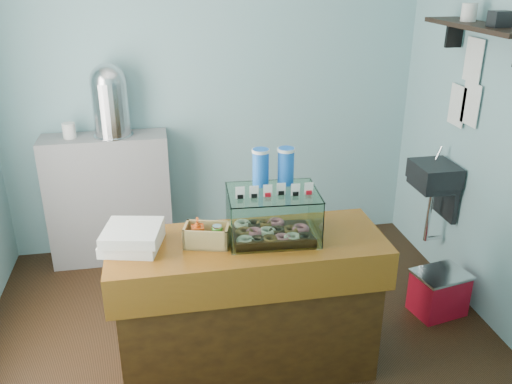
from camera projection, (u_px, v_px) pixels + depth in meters
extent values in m
plane|color=black|center=(242.00, 340.00, 3.70)|extent=(3.50, 3.50, 0.00)
cube|color=#85BAC3|center=(212.00, 89.00, 4.51)|extent=(3.50, 0.04, 2.80)
cube|color=#85BAC3|center=(310.00, 283.00, 1.79)|extent=(3.50, 0.04, 2.80)
cube|color=#85BAC3|center=(511.00, 129.00, 3.44)|extent=(0.04, 3.00, 2.80)
cube|color=black|center=(435.00, 173.00, 4.11)|extent=(0.30, 0.35, 0.15)
cube|color=black|center=(447.00, 196.00, 4.21)|extent=(0.04, 0.30, 0.35)
cylinder|color=silver|center=(439.00, 153.00, 4.16)|extent=(0.02, 0.02, 0.12)
cylinder|color=silver|center=(429.00, 215.00, 4.25)|extent=(0.04, 0.04, 0.45)
cube|color=black|center=(479.00, 26.00, 3.46)|extent=(0.25, 1.00, 0.03)
cube|color=black|center=(454.00, 35.00, 3.87)|extent=(0.12, 0.03, 0.18)
cube|color=white|center=(471.00, 104.00, 3.83)|extent=(0.01, 0.21, 0.30)
cube|color=white|center=(457.00, 106.00, 4.00)|extent=(0.01, 0.21, 0.30)
cube|color=white|center=(473.00, 60.00, 3.76)|extent=(0.01, 0.21, 0.30)
cube|color=#482A0E|center=(248.00, 310.00, 3.31)|extent=(1.50, 0.56, 0.84)
cube|color=#542A0B|center=(248.00, 245.00, 3.13)|extent=(1.60, 0.60, 0.06)
cube|color=#542A0B|center=(256.00, 289.00, 2.92)|extent=(1.60, 0.04, 0.18)
cube|color=gray|center=(110.00, 199.00, 4.52)|extent=(1.00, 0.32, 1.10)
cube|color=#371F10|center=(272.00, 235.00, 3.16)|extent=(0.47, 0.35, 0.02)
torus|color=beige|center=(246.00, 241.00, 3.04)|extent=(0.10, 0.10, 0.03)
torus|color=black|center=(258.00, 240.00, 3.05)|extent=(0.10, 0.10, 0.03)
torus|color=brown|center=(269.00, 239.00, 3.05)|extent=(0.10, 0.10, 0.03)
torus|color=#E26A8A|center=(281.00, 239.00, 3.06)|extent=(0.10, 0.10, 0.03)
torus|color=beige|center=(293.00, 238.00, 3.07)|extent=(0.10, 0.10, 0.03)
torus|color=black|center=(304.00, 237.00, 3.08)|extent=(0.10, 0.10, 0.03)
torus|color=brown|center=(244.00, 232.00, 3.13)|extent=(0.10, 0.10, 0.03)
torus|color=#E26A8A|center=(255.00, 232.00, 3.14)|extent=(0.10, 0.10, 0.03)
torus|color=beige|center=(267.00, 231.00, 3.15)|extent=(0.10, 0.10, 0.03)
torus|color=black|center=(278.00, 230.00, 3.15)|extent=(0.10, 0.10, 0.03)
torus|color=brown|center=(289.00, 230.00, 3.16)|extent=(0.10, 0.10, 0.03)
torus|color=#E26A8A|center=(301.00, 229.00, 3.17)|extent=(0.10, 0.10, 0.03)
torus|color=beige|center=(242.00, 225.00, 3.22)|extent=(0.10, 0.10, 0.03)
torus|color=black|center=(253.00, 224.00, 3.23)|extent=(0.10, 0.10, 0.03)
torus|color=brown|center=(264.00, 223.00, 3.24)|extent=(0.10, 0.10, 0.03)
torus|color=#E26A8A|center=(275.00, 223.00, 3.25)|extent=(0.10, 0.10, 0.03)
cube|color=white|center=(278.00, 230.00, 2.94)|extent=(0.51, 0.03, 0.28)
cube|color=white|center=(268.00, 202.00, 3.28)|extent=(0.51, 0.03, 0.28)
cube|color=white|center=(229.00, 217.00, 3.08)|extent=(0.03, 0.37, 0.28)
cube|color=white|center=(316.00, 213.00, 3.14)|extent=(0.03, 0.37, 0.28)
cube|color=white|center=(273.00, 193.00, 3.06)|extent=(0.54, 0.41, 0.01)
cube|color=white|center=(240.00, 191.00, 2.97)|extent=(0.05, 0.01, 0.07)
cube|color=black|center=(240.00, 195.00, 2.98)|extent=(0.03, 0.02, 0.02)
cube|color=white|center=(254.00, 191.00, 2.98)|extent=(0.05, 0.01, 0.07)
cube|color=black|center=(254.00, 195.00, 2.99)|extent=(0.03, 0.02, 0.02)
cube|color=white|center=(268.00, 190.00, 2.99)|extent=(0.05, 0.01, 0.07)
cube|color=red|center=(268.00, 194.00, 3.00)|extent=(0.03, 0.02, 0.02)
cube|color=white|center=(281.00, 189.00, 3.00)|extent=(0.05, 0.01, 0.07)
cube|color=black|center=(281.00, 193.00, 3.01)|extent=(0.03, 0.02, 0.02)
cube|color=white|center=(295.00, 189.00, 3.01)|extent=(0.05, 0.01, 0.07)
cube|color=black|center=(295.00, 193.00, 3.02)|extent=(0.03, 0.02, 0.02)
cube|color=white|center=(309.00, 188.00, 3.02)|extent=(0.05, 0.01, 0.07)
cube|color=red|center=(308.00, 192.00, 3.03)|extent=(0.03, 0.02, 0.02)
cylinder|color=blue|center=(261.00, 167.00, 3.11)|extent=(0.09, 0.09, 0.22)
cylinder|color=white|center=(261.00, 151.00, 3.07)|extent=(0.10, 0.10, 0.02)
cylinder|color=blue|center=(286.00, 166.00, 3.13)|extent=(0.09, 0.09, 0.22)
cylinder|color=white|center=(286.00, 150.00, 3.09)|extent=(0.10, 0.10, 0.02)
cube|color=tan|center=(207.00, 244.00, 3.07)|extent=(0.28, 0.21, 0.01)
cube|color=tan|center=(205.00, 241.00, 2.99)|extent=(0.25, 0.08, 0.12)
cube|color=tan|center=(209.00, 230.00, 3.11)|extent=(0.25, 0.08, 0.12)
cube|color=tan|center=(186.00, 235.00, 3.06)|extent=(0.05, 0.15, 0.12)
cube|color=tan|center=(228.00, 236.00, 3.04)|extent=(0.05, 0.15, 0.12)
imported|color=#CD4A13|center=(198.00, 231.00, 3.04)|extent=(0.08, 0.09, 0.15)
cylinder|color=#368C26|center=(217.00, 235.00, 3.04)|extent=(0.06, 0.06, 0.10)
cylinder|color=silver|center=(217.00, 227.00, 3.02)|extent=(0.05, 0.05, 0.01)
cube|color=white|center=(132.00, 242.00, 3.04)|extent=(0.37, 0.37, 0.06)
cube|color=white|center=(132.00, 233.00, 3.01)|extent=(0.36, 0.36, 0.06)
cylinder|color=silver|center=(114.00, 135.00, 4.32)|extent=(0.31, 0.31, 0.01)
cylinder|color=silver|center=(111.00, 108.00, 4.23)|extent=(0.28, 0.28, 0.42)
sphere|color=silver|center=(108.00, 81.00, 4.15)|extent=(0.28, 0.28, 0.28)
cube|color=red|center=(439.00, 294.00, 3.94)|extent=(0.40, 0.33, 0.31)
cube|color=silver|center=(442.00, 274.00, 3.87)|extent=(0.42, 0.35, 0.02)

